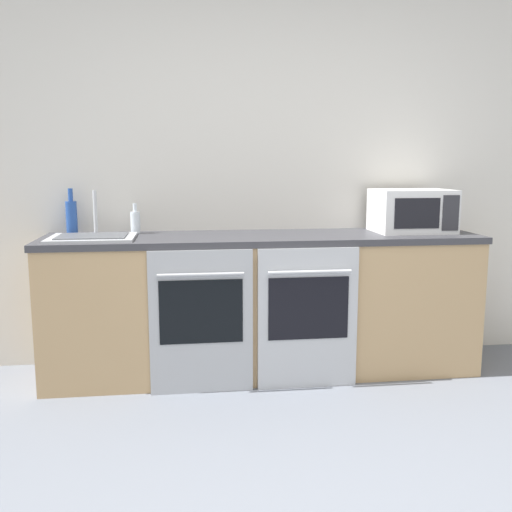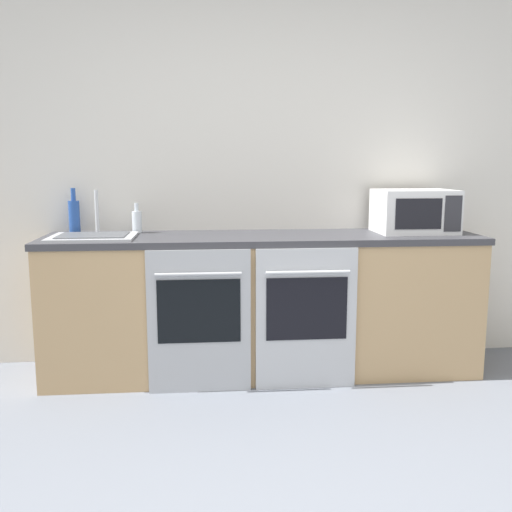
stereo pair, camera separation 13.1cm
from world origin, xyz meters
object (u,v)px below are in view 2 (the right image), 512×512
microwave (414,211)px  sink (93,235)px  oven_left (199,321)px  bottle_blue (74,215)px  oven_right (306,318)px  bottle_clear (137,221)px

microwave → sink: (-2.00, -0.09, -0.12)m
oven_left → bottle_blue: (-0.79, 0.53, 0.57)m
oven_right → microwave: bearing=24.7°
bottle_blue → sink: bearing=-58.8°
microwave → bottle_blue: bearing=175.2°
bottle_clear → sink: (-0.23, -0.24, -0.06)m
bottle_clear → bottle_blue: (-0.40, 0.03, 0.04)m
oven_right → microwave: 1.02m
bottle_blue → oven_right: bearing=-20.6°
oven_right → bottle_blue: 1.61m
oven_left → oven_right: size_ratio=1.00×
oven_right → sink: bearing=168.3°
microwave → bottle_blue: bottle_blue is taller
oven_left → microwave: microwave is taller
sink → bottle_clear: bearing=46.0°
bottle_clear → sink: sink is taller
microwave → oven_right: bearing=-155.3°
oven_left → sink: bearing=157.5°
microwave → bottle_blue: (-2.17, 0.18, -0.03)m
oven_left → bottle_blue: 1.11m
oven_left → bottle_clear: bottle_clear is taller
oven_right → bottle_blue: bottle_blue is taller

